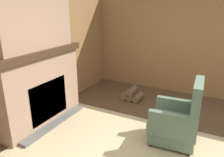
% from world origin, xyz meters
% --- Properties ---
extents(wood_panel_wall_left, '(0.06, 5.86, 2.37)m').
position_xyz_m(wood_panel_wall_left, '(-2.66, 0.00, 1.18)').
color(wood_panel_wall_left, olive).
rests_on(wood_panel_wall_left, ground).
extents(wood_panel_wall_back, '(5.86, 0.09, 2.37)m').
position_xyz_m(wood_panel_wall_back, '(0.02, 2.66, 1.19)').
color(wood_panel_wall_back, olive).
rests_on(wood_panel_wall_back, ground).
extents(fireplace_hearth, '(0.63, 1.77, 1.36)m').
position_xyz_m(fireplace_hearth, '(-2.41, 0.00, 0.67)').
color(fireplace_hearth, '#9E7A60').
rests_on(fireplace_hearth, ground).
extents(chimney_breast, '(0.37, 1.47, 0.99)m').
position_xyz_m(chimney_breast, '(-2.42, 0.00, 1.85)').
color(chimney_breast, '#9E7A60').
rests_on(chimney_breast, fireplace_hearth).
extents(area_rug, '(3.72, 1.97, 0.01)m').
position_xyz_m(area_rug, '(-0.44, -0.05, 0.01)').
color(area_rug, tan).
rests_on(area_rug, ground).
extents(armchair, '(0.73, 0.68, 1.05)m').
position_xyz_m(armchair, '(-0.09, 0.46, 0.37)').
color(armchair, '#516651').
rests_on(armchair, ground).
extents(firewood_stack, '(0.46, 0.40, 0.28)m').
position_xyz_m(firewood_stack, '(-1.33, 1.69, 0.11)').
color(firewood_stack, brown).
rests_on(firewood_stack, ground).
extents(oil_lamp_vase, '(0.10, 0.10, 0.31)m').
position_xyz_m(oil_lamp_vase, '(-2.46, -0.52, 1.47)').
color(oil_lamp_vase, '#47708E').
rests_on(oil_lamp_vase, fireplace_hearth).
extents(storage_case, '(0.14, 0.27, 0.14)m').
position_xyz_m(storage_case, '(-2.46, 0.66, 1.43)').
color(storage_case, gray).
rests_on(storage_case, fireplace_hearth).
extents(decorative_plate_on_mantel, '(0.06, 0.22, 0.22)m').
position_xyz_m(decorative_plate_on_mantel, '(-2.48, 0.03, 1.47)').
color(decorative_plate_on_mantel, '#336093').
rests_on(decorative_plate_on_mantel, fireplace_hearth).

